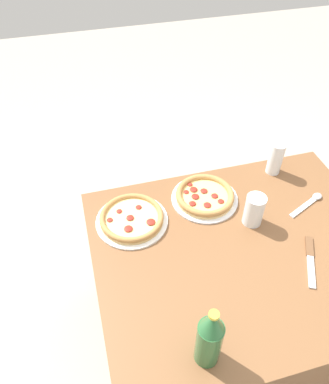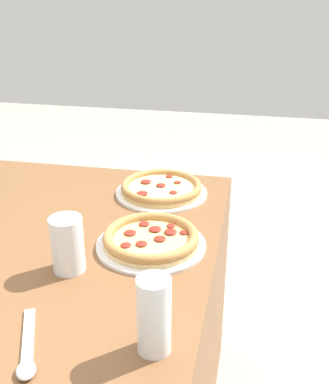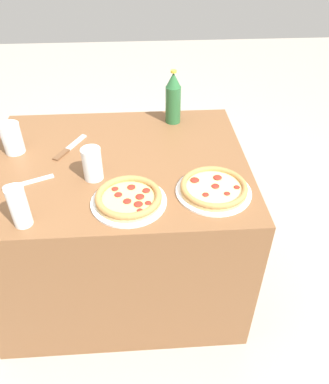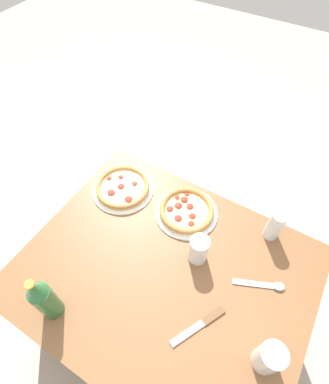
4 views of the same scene
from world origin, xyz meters
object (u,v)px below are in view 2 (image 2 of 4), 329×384
object	(u,v)px
glass_iced_tea	(154,317)
glass_water	(68,247)
pizza_veggie	(161,189)
pizza_pepperoni	(151,239)
spoon	(27,354)

from	to	relation	value
glass_iced_tea	glass_water	xyz separation A→B (m)	(-0.21, -0.24, -0.01)
glass_iced_tea	glass_water	world-z (taller)	glass_iced_tea
pizza_veggie	glass_iced_tea	xyz separation A→B (m)	(0.65, 0.12, 0.05)
pizza_veggie	pizza_pepperoni	bearing A→B (deg)	7.16
glass_water	pizza_pepperoni	bearing A→B (deg)	130.42
pizza_veggie	glass_iced_tea	world-z (taller)	glass_iced_tea
pizza_pepperoni	spoon	xyz separation A→B (m)	(0.41, -0.13, -0.01)
pizza_veggie	glass_iced_tea	bearing A→B (deg)	10.71
glass_water	glass_iced_tea	bearing A→B (deg)	49.04
pizza_pepperoni	pizza_veggie	world-z (taller)	pizza_pepperoni
pizza_pepperoni	glass_water	world-z (taller)	glass_water
pizza_pepperoni	pizza_veggie	bearing A→B (deg)	-172.84
pizza_veggie	glass_water	distance (m)	0.46
pizza_veggie	spoon	size ratio (longest dim) A/B	1.50
glass_iced_tea	spoon	distance (m)	0.23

